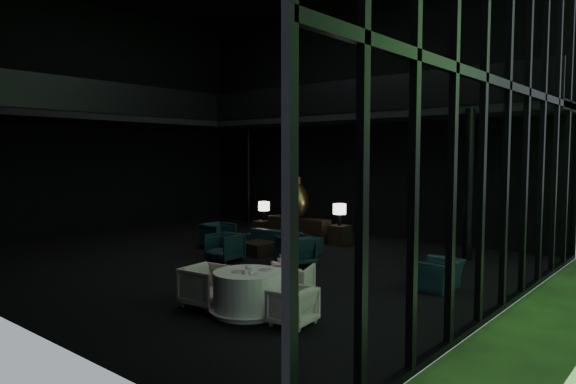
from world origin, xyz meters
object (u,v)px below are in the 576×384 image
Objects in this scene: table_lamp_right at (340,210)px; side_table_right at (340,235)px; bronze_urn at (297,201)px; lounge_armchair_west at (218,233)px; lounge_armchair_south at (224,245)px; dining_table at (248,295)px; coffee_table at (259,248)px; table_lamp_left at (264,207)px; side_table_left at (261,228)px; dining_chair_north at (291,281)px; lounge_armchair_east at (295,247)px; dining_chair_east at (292,306)px; child at (284,264)px; console at (299,229)px; dining_chair_west at (207,283)px; sofa at (283,235)px; window_armchair at (437,272)px.

side_table_right is at bearing 90.00° from table_lamp_right.
bronze_urn is 1.50× the size of lounge_armchair_west.
dining_table is (3.60, -2.81, -0.09)m from lounge_armchair_south.
table_lamp_left is at bearing 130.22° from coffee_table.
lounge_armchair_south reaches higher than side_table_left.
coffee_table is at bearing -61.05° from dining_chair_north.
lounge_armchair_east is (0.79, -3.17, 0.15)m from side_table_right.
dining_table is 1.69× the size of dining_chair_north.
table_lamp_right reaches higher than dining_chair_north.
dining_chair_north reaches higher than side_table_right.
lounge_armchair_east is at bearing -51.90° from bronze_urn.
dining_chair_east is (0.98, 0.05, -0.03)m from dining_table.
bronze_urn reaches higher than coffee_table.
bronze_urn is 2.96m from lounge_armchair_west.
table_lamp_left is 2.96m from lounge_armchair_west.
table_lamp_left is 0.48× the size of dining_table.
lounge_armchair_south is 4.56m from dining_table.
lounge_armchair_east reaches higher than coffee_table.
child reaches higher than side_table_right.
console is at bearing -74.17° from dining_chair_north.
side_table_left is 0.62× the size of coffee_table.
lounge_armchair_east reaches higher than dining_chair_east.
bronze_urn is 2.00× the size of table_lamp_right.
table_lamp_left is 8.33m from dining_chair_north.
dining_chair_west is at bearing -58.01° from coffee_table.
sofa is (2.55, -1.96, -0.49)m from table_lamp_left.
bronze_urn is (0.00, -0.06, 0.94)m from console.
console is at bearing 3.53° from side_table_left.
sofa is 4.37× the size of child.
table_lamp_left reaches higher than dining_chair_west.
side_table_left is at bearing 14.40° from lounge_armchair_west.
lounge_armchair_west is (-1.84, -0.86, -0.03)m from sofa.
dining_table is (5.86, -6.64, 0.08)m from side_table_left.
bronze_urn is 8.50m from dining_chair_east.
bronze_urn is 2.22× the size of dining_chair_east.
sofa reaches higher than lounge_armchair_west.
dining_table is at bearing -57.47° from bronze_urn.
bronze_urn is at bearing -53.19° from child.
window_armchair is 3.30m from child.
lounge_armchair_east reaches higher than side_table_right.
table_lamp_left is 3.25m from sofa.
lounge_armchair_east is 3.25m from child.
coffee_table is (0.11, 1.19, -0.24)m from lounge_armchair_south.
child is (-0.13, -0.05, 0.32)m from dining_chair_north.
side_table_left is 0.21× the size of sofa.
lounge_armchair_south reaches higher than dining_chair_north.
lounge_armchair_west is (-0.89, -2.70, -0.85)m from bronze_urn.
table_lamp_left is at bearing 13.60° from lounge_armchair_west.
side_table_left is 0.75× the size of table_lamp_right.
side_table_right is (1.60, 0.13, -0.99)m from bronze_urn.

